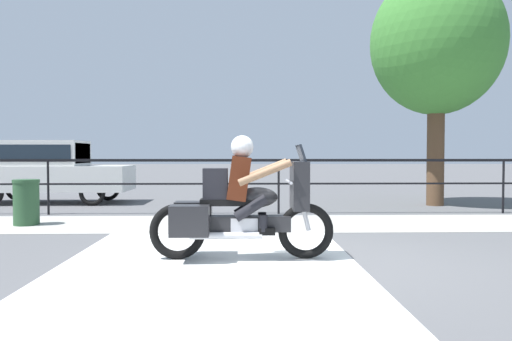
% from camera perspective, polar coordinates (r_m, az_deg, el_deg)
% --- Properties ---
extents(ground_plane, '(120.00, 120.00, 0.00)m').
position_cam_1_polar(ground_plane, '(6.35, 5.91, -10.31)').
color(ground_plane, '#565659').
extents(sidewalk_band, '(44.00, 2.40, 0.01)m').
position_cam_1_polar(sidewalk_band, '(9.68, 3.27, -6.04)').
color(sidewalk_band, '#A8A59E').
rests_on(sidewalk_band, ground).
extents(crosswalk_band, '(3.62, 6.00, 0.01)m').
position_cam_1_polar(crosswalk_band, '(6.12, -5.37, -10.75)').
color(crosswalk_band, silver).
rests_on(crosswalk_band, ground).
extents(fence_railing, '(36.00, 0.05, 1.23)m').
position_cam_1_polar(fence_railing, '(11.14, 2.61, -0.02)').
color(fence_railing, black).
rests_on(fence_railing, ground).
extents(motorcycle, '(2.35, 0.76, 1.58)m').
position_cam_1_polar(motorcycle, '(6.36, -1.81, -3.95)').
color(motorcycle, black).
rests_on(motorcycle, ground).
extents(parked_car, '(4.18, 1.65, 1.70)m').
position_cam_1_polar(parked_car, '(14.71, -22.62, 0.26)').
color(parked_car, silver).
rests_on(parked_car, ground).
extents(trash_bin, '(0.48, 0.48, 0.86)m').
position_cam_1_polar(trash_bin, '(10.32, -24.77, -3.32)').
color(trash_bin, '#284C2D').
rests_on(trash_bin, ground).
extents(tree_behind_sign, '(3.38, 3.38, 6.08)m').
position_cam_1_polar(tree_behind_sign, '(14.08, 19.96, 13.46)').
color(tree_behind_sign, brown).
rests_on(tree_behind_sign, ground).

